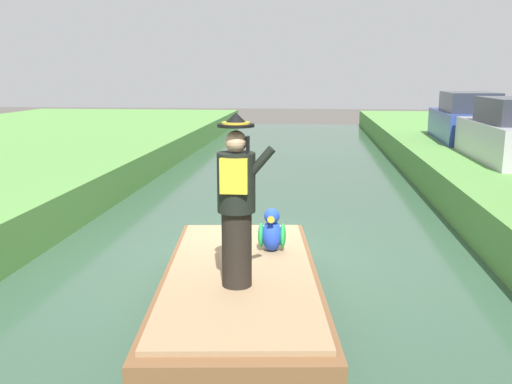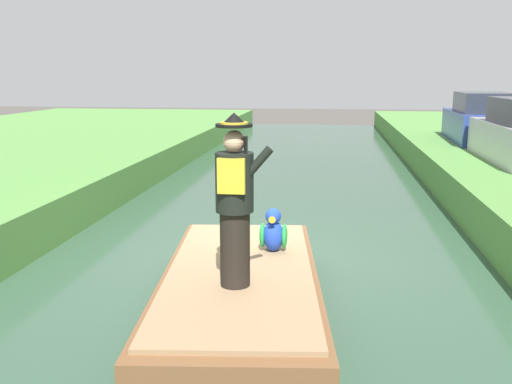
{
  "view_description": "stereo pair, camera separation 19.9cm",
  "coord_description": "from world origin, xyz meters",
  "px_view_note": "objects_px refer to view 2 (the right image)",
  "views": [
    {
      "loc": [
        0.79,
        -7.97,
        2.94
      ],
      "look_at": [
        0.17,
        -1.81,
        1.61
      ],
      "focal_mm": 38.58,
      "sensor_mm": 36.0,
      "label": 1
    },
    {
      "loc": [
        0.99,
        -7.94,
        2.94
      ],
      "look_at": [
        0.17,
        -1.81,
        1.61
      ],
      "focal_mm": 38.58,
      "sensor_mm": 36.0,
      "label": 2
    }
  ],
  "objects_px": {
    "boat": "(240,294)",
    "parrot_plush": "(273,232)",
    "person_pirate": "(235,202)",
    "parked_car_blue": "(481,121)"
  },
  "relations": [
    {
      "from": "boat",
      "to": "parrot_plush",
      "type": "distance_m",
      "value": 0.98
    },
    {
      "from": "person_pirate",
      "to": "parked_car_blue",
      "type": "bearing_deg",
      "value": 52.39
    },
    {
      "from": "boat",
      "to": "parked_car_blue",
      "type": "xyz_separation_m",
      "value": [
        5.63,
        11.88,
        1.12
      ]
    },
    {
      "from": "parrot_plush",
      "to": "parked_car_blue",
      "type": "height_order",
      "value": "parked_car_blue"
    },
    {
      "from": "person_pirate",
      "to": "boat",
      "type": "bearing_deg",
      "value": 80.06
    },
    {
      "from": "parrot_plush",
      "to": "boat",
      "type": "bearing_deg",
      "value": -112.78
    },
    {
      "from": "parked_car_blue",
      "to": "parrot_plush",
      "type": "bearing_deg",
      "value": -115.51
    },
    {
      "from": "parrot_plush",
      "to": "person_pirate",
      "type": "bearing_deg",
      "value": -103.04
    },
    {
      "from": "boat",
      "to": "person_pirate",
      "type": "distance_m",
      "value": 1.33
    },
    {
      "from": "parrot_plush",
      "to": "parked_car_blue",
      "type": "xyz_separation_m",
      "value": [
        5.31,
        11.14,
        0.57
      ]
    }
  ]
}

